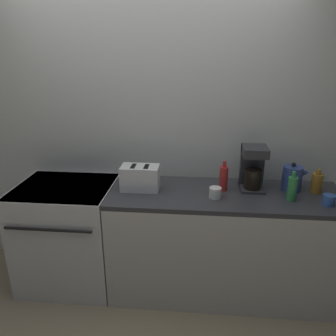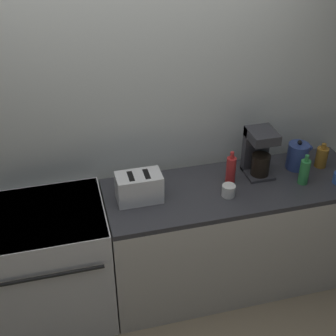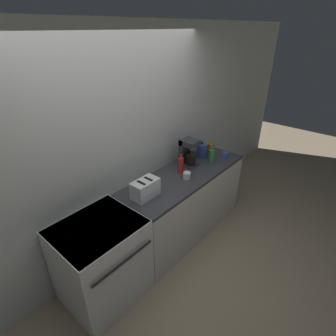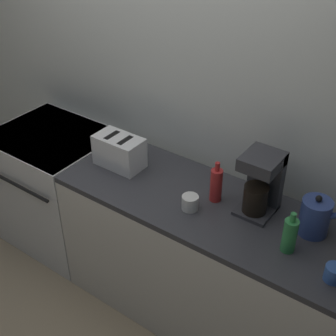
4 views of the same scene
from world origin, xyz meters
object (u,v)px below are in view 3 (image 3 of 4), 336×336
(kettle, at_px, (202,150))
(cup_blue, at_px, (225,155))
(coffee_maker, at_px, (188,152))
(toaster, at_px, (145,189))
(cup_white, at_px, (187,176))
(bottle_green, at_px, (212,156))
(bottle_red, at_px, (181,165))
(stove, at_px, (102,260))
(bottle_amber, at_px, (211,148))

(kettle, xyz_separation_m, cup_blue, (0.20, -0.26, -0.06))
(kettle, distance_m, coffee_maker, 0.32)
(toaster, height_order, cup_white, toaster)
(kettle, bearing_deg, cup_blue, -52.37)
(kettle, relative_size, cup_blue, 2.68)
(kettle, bearing_deg, cup_white, -161.38)
(cup_white, bearing_deg, kettle, 18.62)
(bottle_green, xyz_separation_m, cup_blue, (0.25, -0.06, -0.06))
(bottle_red, distance_m, bottle_green, 0.51)
(stove, relative_size, toaster, 3.02)
(toaster, relative_size, cup_white, 3.27)
(toaster, relative_size, coffee_maker, 0.85)
(stove, distance_m, coffee_maker, 1.66)
(cup_blue, bearing_deg, toaster, 173.57)
(coffee_maker, distance_m, bottle_green, 0.34)
(toaster, bearing_deg, stove, 179.88)
(kettle, xyz_separation_m, coffee_maker, (-0.31, 0.01, 0.08))
(toaster, bearing_deg, cup_white, -10.35)
(bottle_amber, bearing_deg, stove, -178.08)
(cup_blue, distance_m, cup_white, 0.81)
(toaster, xyz_separation_m, bottle_amber, (1.39, 0.07, -0.02))
(bottle_green, height_order, cup_white, bottle_green)
(kettle, distance_m, cup_white, 0.65)
(cup_white, bearing_deg, stove, 174.93)
(toaster, height_order, cup_blue, toaster)
(toaster, bearing_deg, coffee_maker, 6.93)
(coffee_maker, height_order, bottle_green, coffee_maker)
(coffee_maker, xyz_separation_m, cup_white, (-0.30, -0.22, -0.14))
(kettle, relative_size, coffee_maker, 0.65)
(cup_white, bearing_deg, toaster, 169.65)
(kettle, relative_size, toaster, 0.77)
(toaster, xyz_separation_m, coffee_maker, (0.89, 0.11, 0.08))
(stove, height_order, kettle, kettle)
(bottle_green, bearing_deg, stove, 176.85)
(bottle_red, relative_size, bottle_green, 1.08)
(bottle_green, distance_m, cup_white, 0.56)
(bottle_red, bearing_deg, bottle_amber, 2.11)
(bottle_red, distance_m, cup_blue, 0.77)
(kettle, xyz_separation_m, bottle_amber, (0.18, -0.03, -0.02))
(bottle_green, relative_size, cup_white, 2.48)
(coffee_maker, height_order, bottle_amber, coffee_maker)
(toaster, distance_m, cup_blue, 1.41)
(bottle_red, height_order, bottle_amber, bottle_red)
(stove, height_order, bottle_red, bottle_red)
(kettle, height_order, cup_blue, kettle)
(kettle, height_order, coffee_maker, coffee_maker)
(bottle_amber, bearing_deg, bottle_red, -177.89)
(kettle, distance_m, bottle_amber, 0.19)
(kettle, relative_size, bottle_green, 1.02)
(stove, distance_m, bottle_amber, 2.09)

